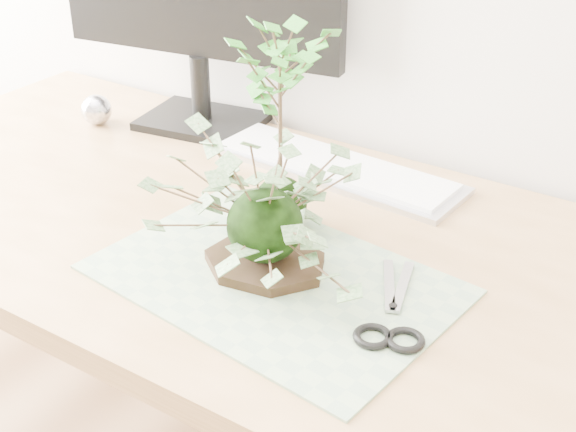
# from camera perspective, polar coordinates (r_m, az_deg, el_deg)

# --- Properties ---
(desk) EXTENTS (1.60, 0.70, 0.74)m
(desk) POSITION_cam_1_polar(r_m,az_deg,el_deg) (1.26, -1.55, -4.56)
(desk) COLOR tan
(desk) RESTS_ON ground_plane
(cutting_mat) EXTENTS (0.51, 0.37, 0.00)m
(cutting_mat) POSITION_cam_1_polar(r_m,az_deg,el_deg) (1.10, -1.01, -4.49)
(cutting_mat) COLOR gray
(cutting_mat) RESTS_ON desk
(stone_dish) EXTENTS (0.21, 0.21, 0.01)m
(stone_dish) POSITION_cam_1_polar(r_m,az_deg,el_deg) (1.12, -1.62, -3.32)
(stone_dish) COLOR black
(stone_dish) RESTS_ON cutting_mat
(ivy_kokedama) EXTENTS (0.35, 0.35, 0.21)m
(ivy_kokedama) POSITION_cam_1_polar(r_m,az_deg,el_deg) (1.06, -1.70, 1.65)
(ivy_kokedama) COLOR black
(ivy_kokedama) RESTS_ON stone_dish
(maple_kokedama) EXTENTS (0.21, 0.21, 0.34)m
(maple_kokedama) POSITION_cam_1_polar(r_m,az_deg,el_deg) (1.13, -0.58, 9.70)
(maple_kokedama) COLOR black
(maple_kokedama) RESTS_ON desk
(keyboard) EXTENTS (0.47, 0.16, 0.02)m
(keyboard) POSITION_cam_1_polar(r_m,az_deg,el_deg) (1.39, 3.38, 3.51)
(keyboard) COLOR silver
(keyboard) RESTS_ON desk
(foil_ball) EXTENTS (0.06, 0.06, 0.06)m
(foil_ball) POSITION_cam_1_polar(r_m,az_deg,el_deg) (1.62, -13.46, 7.36)
(foil_ball) COLOR silver
(foil_ball) RESTS_ON desk
(scissors) EXTENTS (0.10, 0.21, 0.01)m
(scissors) POSITION_cam_1_polar(r_m,az_deg,el_deg) (1.01, 6.68, -7.61)
(scissors) COLOR #96969C
(scissors) RESTS_ON cutting_mat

